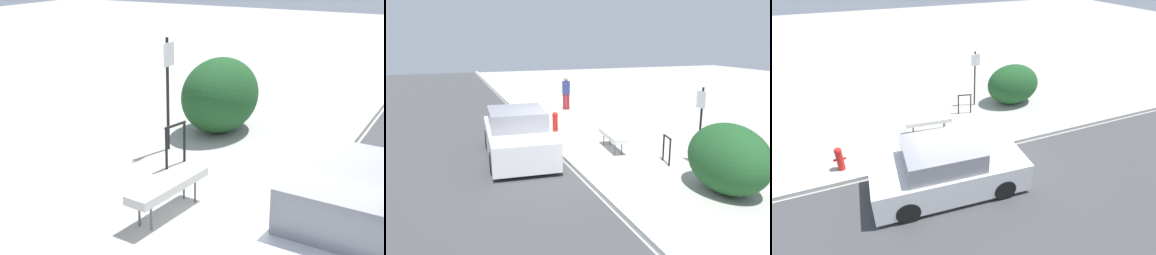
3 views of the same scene
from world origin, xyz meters
The scene contains 9 objects.
ground_plane centered at (0.00, 0.00, 0.00)m, with size 60.00×60.00×0.00m, color #ADAAA3.
curb centered at (0.00, 0.00, 0.07)m, with size 60.00×0.20×0.13m.
bench centered at (-0.40, 1.73, 0.48)m, with size 1.64×0.57×0.55m.
bike_rack centered at (1.36, 2.65, 0.50)m, with size 0.55×0.16×0.83m.
sign_post centered at (2.05, 3.22, 1.38)m, with size 0.36×0.08×2.30m.
fire_hydrant centered at (-3.44, 0.68, 0.41)m, with size 0.36×0.22×0.77m.
shrub_hedge centered at (3.64, 2.83, 0.84)m, with size 2.24×1.58×1.67m.
pedestrian centered at (-7.60, 2.49, 0.89)m, with size 0.30×0.42×1.67m.
parked_car_near centered at (-0.75, -1.31, 0.66)m, with size 4.18×2.08×1.46m.
Camera 2 is at (10.30, -3.33, 3.63)m, focal length 35.00 mm.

